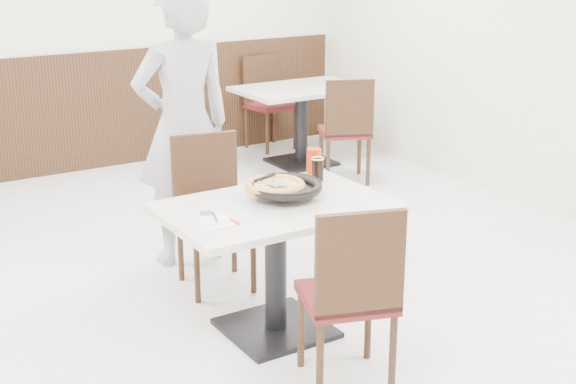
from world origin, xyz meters
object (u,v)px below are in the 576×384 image
chair_far (215,215)px  bg_chair_right_near (345,129)px  pizza (275,188)px  bg_table_right (301,126)px  red_cup (314,162)px  chair_near (346,293)px  diner_person (183,126)px  pizza_pan (285,191)px  main_table (276,269)px  bg_chair_right_far (270,103)px  side_plate (215,220)px  cola_glass (318,170)px

chair_far → bg_chair_right_near: bearing=-135.5°
pizza → bg_table_right: pizza is taller
red_cup → bg_chair_right_near: (1.54, 1.81, -0.35)m
chair_near → bg_table_right: size_ratio=0.79×
pizza → diner_person: bearing=90.5°
pizza_pan → main_table: bearing=-148.1°
pizza_pan → bg_table_right: (1.91, 2.78, -0.42)m
pizza_pan → red_cup: bearing=37.2°
bg_chair_right_far → diner_person: bearing=42.2°
chair_near → bg_table_right: 4.00m
pizza → side_plate: (-0.45, -0.15, -0.05)m
main_table → chair_far: chair_far is taller
side_plate → red_cup: 0.98m
main_table → diner_person: (0.04, 1.22, 0.56)m
chair_near → pizza_pan: bearing=102.3°
diner_person → pizza_pan: bearing=94.8°
chair_near → red_cup: chair_near is taller
side_plate → cola_glass: size_ratio=1.23×
main_table → bg_chair_right_far: 4.06m
diner_person → bg_chair_right_far: bearing=-129.7°
pizza_pan → side_plate: bearing=-165.3°
side_plate → bg_chair_right_far: 4.34m
bg_table_right → bg_chair_right_far: bg_chair_right_far is taller
pizza_pan → bg_table_right: pizza_pan is taller
bg_chair_right_far → main_table: bearing=53.3°
chair_far → red_cup: bearing=152.8°
main_table → chair_far: (-0.01, 0.71, 0.10)m
pizza_pan → cola_glass: cola_glass is taller
main_table → bg_chair_right_near: (2.03, 2.16, 0.10)m
main_table → diner_person: bearing=88.2°
diner_person → bg_table_right: (1.97, 1.62, -0.56)m
chair_far → bg_table_right: 2.93m
chair_far → side_plate: (-0.39, -0.78, 0.28)m
cola_glass → main_table: bearing=-151.2°
cola_glass → bg_table_right: cola_glass is taller
bg_chair_right_far → pizza_pan: bearing=54.0°
pizza → red_cup: 0.51m
cola_glass → chair_near: bearing=-115.5°
red_cup → bg_chair_right_far: size_ratio=0.17×
red_cup → bg_table_right: bearing=58.5°
pizza → red_cup: size_ratio=1.97×
main_table → chair_near: (0.02, -0.63, 0.10)m
diner_person → main_table: bearing=90.1°
chair_far → bg_chair_right_far: bearing=-117.5°
red_cup → pizza_pan: bearing=-142.8°
cola_glass → bg_chair_right_far: size_ratio=0.14×
bg_chair_right_near → bg_chair_right_far: same height
bg_table_right → bg_chair_right_far: size_ratio=1.26×
bg_chair_right_near → bg_chair_right_far: (0.03, 1.34, 0.00)m
main_table → pizza_pan: bearing=31.9°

